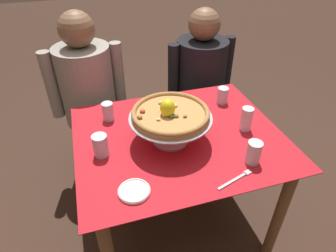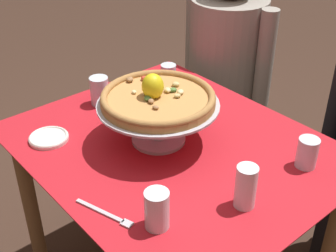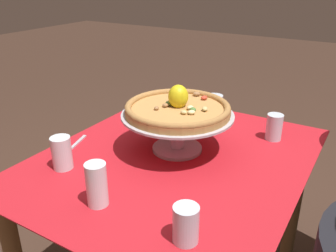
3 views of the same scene
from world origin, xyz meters
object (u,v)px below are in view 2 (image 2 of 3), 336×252
(water_glass_back_right, at_px, (307,154))
(side_plate, at_px, (49,138))
(diner_left, at_px, (225,76))
(pizza_stand, at_px, (158,114))
(water_glass_back_left, at_px, (168,78))
(water_glass_front_right, at_px, (157,212))
(water_glass_side_right, at_px, (245,189))
(water_glass_side_left, at_px, (100,92))
(pizza, at_px, (158,97))
(dinner_fork, at_px, (107,214))

(water_glass_back_right, xyz_separation_m, side_plate, (-0.67, -0.55, -0.03))
(side_plate, xyz_separation_m, diner_left, (-0.12, 1.03, -0.13))
(pizza_stand, xyz_separation_m, diner_left, (-0.37, 0.74, -0.23))
(water_glass_back_left, height_order, diner_left, diner_left)
(water_glass_back_left, distance_m, side_plate, 0.58)
(water_glass_front_right, bearing_deg, side_plate, -177.88)
(water_glass_side_right, relative_size, diner_left, 0.11)
(side_plate, bearing_deg, water_glass_back_right, 39.53)
(pizza_stand, distance_m, side_plate, 0.40)
(water_glass_side_left, xyz_separation_m, side_plate, (0.10, -0.28, -0.04))
(pizza, height_order, water_glass_side_right, pizza)
(pizza, distance_m, water_glass_back_left, 0.42)
(pizza_stand, xyz_separation_m, dinner_fork, (0.20, -0.35, -0.10))
(water_glass_side_left, xyz_separation_m, diner_left, (-0.02, 0.75, -0.17))
(dinner_fork, xyz_separation_m, diner_left, (-0.57, 1.09, -0.13))
(pizza_stand, distance_m, diner_left, 0.86)
(water_glass_side_left, bearing_deg, water_glass_front_right, -21.20)
(pizza, bearing_deg, water_glass_side_left, -178.68)
(diner_left, bearing_deg, water_glass_back_left, -78.71)
(water_glass_back_left, distance_m, water_glass_side_right, 0.76)
(pizza, xyz_separation_m, dinner_fork, (0.20, -0.35, -0.17))
(side_plate, xyz_separation_m, dinner_fork, (0.45, -0.06, -0.01))
(pizza, distance_m, diner_left, 0.88)
(dinner_fork, bearing_deg, diner_left, 117.52)
(pizza_stand, bearing_deg, dinner_fork, -60.59)
(water_glass_front_right, distance_m, water_glass_back_right, 0.54)
(pizza, height_order, diner_left, diner_left)
(pizza_stand, relative_size, side_plate, 3.00)
(pizza, bearing_deg, water_glass_back_left, 134.26)
(dinner_fork, bearing_deg, water_glass_side_right, 55.80)
(water_glass_back_right, xyz_separation_m, dinner_fork, (-0.22, -0.61, -0.04))
(pizza_stand, height_order, side_plate, pizza_stand)
(water_glass_side_left, height_order, water_glass_back_right, water_glass_side_left)
(water_glass_side_left, bearing_deg, pizza_stand, 1.35)
(pizza_stand, relative_size, water_glass_side_left, 3.65)
(diner_left, bearing_deg, side_plate, -83.41)
(pizza_stand, bearing_deg, water_glass_side_left, -178.65)
(water_glass_side_left, bearing_deg, water_glass_side_right, -1.39)
(water_glass_side_right, xyz_separation_m, water_glass_front_right, (-0.10, -0.24, -0.01))
(water_glass_back_left, height_order, dinner_fork, water_glass_back_left)
(pizza_stand, bearing_deg, diner_left, 116.60)
(water_glass_front_right, height_order, side_plate, water_glass_front_right)
(water_glass_side_right, bearing_deg, pizza_stand, 176.29)
(pizza_stand, xyz_separation_m, water_glass_front_right, (0.32, -0.27, -0.06))
(water_glass_back_left, relative_size, water_glass_side_left, 0.94)
(pizza, xyz_separation_m, side_plate, (-0.25, -0.29, -0.16))
(pizza_stand, bearing_deg, water_glass_back_left, 134.45)
(water_glass_back_left, distance_m, water_glass_front_right, 0.82)
(side_plate, bearing_deg, water_glass_side_right, 21.51)
(water_glass_back_left, distance_m, dinner_fork, 0.80)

